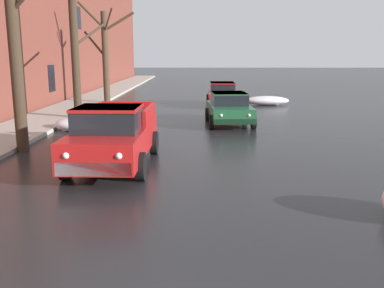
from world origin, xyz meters
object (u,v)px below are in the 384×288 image
object	(u,v)px
bare_tree_second_along_sidewalk	(15,46)
pickup_truck_red_approaching_near_lane	(113,136)
sedan_red_parked_kerbside_mid	(222,93)
bare_tree_far_down_block	(105,53)
bare_tree_mid_block	(76,47)
sedan_green_parked_kerbside_close	(229,108)

from	to	relation	value
bare_tree_second_along_sidewalk	pickup_truck_red_approaching_near_lane	distance (m)	4.52
sedan_red_parked_kerbside_mid	bare_tree_far_down_block	bearing A→B (deg)	173.29
bare_tree_mid_block	bare_tree_far_down_block	size ratio (longest dim) A/B	1.16
bare_tree_far_down_block	sedan_green_parked_kerbside_close	bearing A→B (deg)	-48.04
sedan_green_parked_kerbside_close	sedan_red_parked_kerbside_mid	bearing A→B (deg)	89.09
pickup_truck_red_approaching_near_lane	sedan_green_parked_kerbside_close	xyz separation A→B (m)	(3.77, 7.43, -0.13)
pickup_truck_red_approaching_near_lane	sedan_green_parked_kerbside_close	size ratio (longest dim) A/B	1.26
bare_tree_far_down_block	sedan_red_parked_kerbside_mid	xyz separation A→B (m)	(7.23, -0.85, -2.43)
bare_tree_second_along_sidewalk	pickup_truck_red_approaching_near_lane	bearing A→B (deg)	-29.49
bare_tree_second_along_sidewalk	pickup_truck_red_approaching_near_lane	size ratio (longest dim) A/B	1.26
bare_tree_far_down_block	pickup_truck_red_approaching_near_lane	bearing A→B (deg)	-77.67
bare_tree_far_down_block	pickup_truck_red_approaching_near_lane	world-z (taller)	bare_tree_far_down_block
bare_tree_mid_block	sedan_red_parked_kerbside_mid	bearing A→B (deg)	39.37
sedan_green_parked_kerbside_close	bare_tree_mid_block	bearing A→B (deg)	170.51
bare_tree_mid_block	bare_tree_second_along_sidewalk	bearing A→B (deg)	-89.98
sedan_green_parked_kerbside_close	sedan_red_parked_kerbside_mid	distance (m)	7.07
bare_tree_mid_block	pickup_truck_red_approaching_near_lane	xyz separation A→B (m)	(3.30, -8.61, -2.56)
bare_tree_second_along_sidewalk	sedan_green_parked_kerbside_close	world-z (taller)	bare_tree_second_along_sidewalk
pickup_truck_red_approaching_near_lane	bare_tree_mid_block	bearing A→B (deg)	110.96
sedan_red_parked_kerbside_mid	sedan_green_parked_kerbside_close	bearing A→B (deg)	-90.91
bare_tree_mid_block	sedan_green_parked_kerbside_close	xyz separation A→B (m)	(7.06, -1.18, -2.69)
bare_tree_mid_block	pickup_truck_red_approaching_near_lane	world-z (taller)	bare_tree_mid_block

